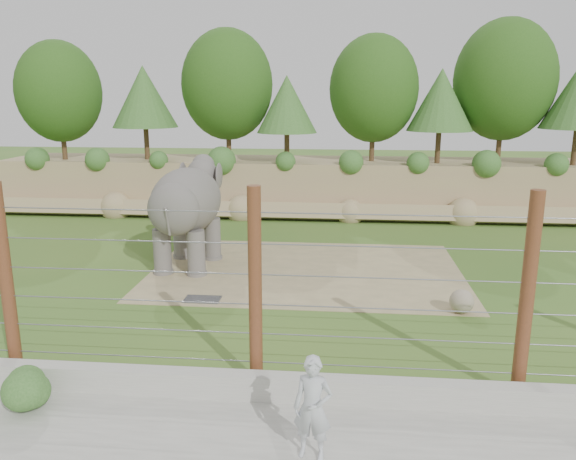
# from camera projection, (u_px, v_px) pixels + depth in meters

# --- Properties ---
(ground) EXTENTS (90.00, 90.00, 0.00)m
(ground) POSITION_uv_depth(u_px,v_px,m) (281.00, 303.00, 15.49)
(ground) COLOR #3A6624
(ground) RESTS_ON ground
(back_embankment) EXTENTS (30.00, 5.52, 8.77)m
(back_embankment) POSITION_uv_depth(u_px,v_px,m) (322.00, 130.00, 26.77)
(back_embankment) COLOR tan
(back_embankment) RESTS_ON ground
(dirt_patch) EXTENTS (10.00, 7.00, 0.02)m
(dirt_patch) POSITION_uv_depth(u_px,v_px,m) (306.00, 270.00, 18.35)
(dirt_patch) COLOR #8D805A
(dirt_patch) RESTS_ON ground
(drain_grate) EXTENTS (1.00, 0.60, 0.03)m
(drain_grate) POSITION_uv_depth(u_px,v_px,m) (202.00, 299.00, 15.69)
(drain_grate) COLOR #262628
(drain_grate) RESTS_ON dirt_patch
(elephant) EXTENTS (2.07, 4.37, 3.46)m
(elephant) POSITION_uv_depth(u_px,v_px,m) (187.00, 216.00, 18.44)
(elephant) COLOR #615C56
(elephant) RESTS_ON ground
(stone_ball) EXTENTS (0.64, 0.64, 0.64)m
(stone_ball) POSITION_uv_depth(u_px,v_px,m) (462.00, 301.00, 14.67)
(stone_ball) COLOR gray
(stone_ball) RESTS_ON dirt_patch
(retaining_wall) EXTENTS (26.00, 0.35, 0.50)m
(retaining_wall) POSITION_uv_depth(u_px,v_px,m) (252.00, 386.00, 10.60)
(retaining_wall) COLOR #9D9D92
(retaining_wall) RESTS_ON ground
(barrier_fence) EXTENTS (20.26, 0.26, 4.00)m
(barrier_fence) POSITION_uv_depth(u_px,v_px,m) (255.00, 289.00, 10.67)
(barrier_fence) COLOR #4E2A19
(barrier_fence) RESTS_ON ground
(walkway_shrub) EXTENTS (0.76, 0.76, 0.76)m
(walkway_shrub) POSITION_uv_depth(u_px,v_px,m) (24.00, 390.00, 10.17)
(walkway_shrub) COLOR #336226
(walkway_shrub) RESTS_ON walkway
(zookeeper) EXTENTS (0.69, 0.51, 1.70)m
(zookeeper) POSITION_uv_depth(u_px,v_px,m) (313.00, 408.00, 8.73)
(zookeeper) COLOR silver
(zookeeper) RESTS_ON walkway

